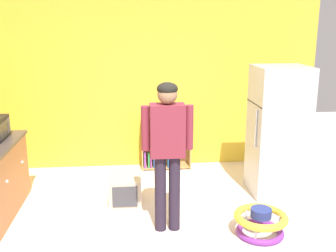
{
  "coord_description": "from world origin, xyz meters",
  "views": [
    {
      "loc": [
        -0.42,
        -4.07,
        2.32
      ],
      "look_at": [
        -0.01,
        0.49,
        1.13
      ],
      "focal_mm": 42.45,
      "sensor_mm": 36.0,
      "label": 1
    }
  ],
  "objects_px": {
    "refrigerator": "(278,131)",
    "standing_person": "(167,143)",
    "baby_walker": "(260,222)",
    "pet_carrier": "(125,188)",
    "bookshelf": "(162,146)"
  },
  "relations": [
    {
      "from": "refrigerator",
      "to": "pet_carrier",
      "type": "bearing_deg",
      "value": -176.73
    },
    {
      "from": "refrigerator",
      "to": "standing_person",
      "type": "height_order",
      "value": "refrigerator"
    },
    {
      "from": "bookshelf",
      "to": "pet_carrier",
      "type": "distance_m",
      "value": 1.39
    },
    {
      "from": "bookshelf",
      "to": "baby_walker",
      "type": "relative_size",
      "value": 1.41
    },
    {
      "from": "pet_carrier",
      "to": "baby_walker",
      "type": "bearing_deg",
      "value": -34.05
    },
    {
      "from": "standing_person",
      "to": "baby_walker",
      "type": "height_order",
      "value": "standing_person"
    },
    {
      "from": "refrigerator",
      "to": "bookshelf",
      "type": "distance_m",
      "value": 1.95
    },
    {
      "from": "refrigerator",
      "to": "pet_carrier",
      "type": "distance_m",
      "value": 2.22
    },
    {
      "from": "baby_walker",
      "to": "pet_carrier",
      "type": "bearing_deg",
      "value": 145.95
    },
    {
      "from": "refrigerator",
      "to": "baby_walker",
      "type": "bearing_deg",
      "value": -116.5
    },
    {
      "from": "refrigerator",
      "to": "pet_carrier",
      "type": "relative_size",
      "value": 3.22
    },
    {
      "from": "refrigerator",
      "to": "standing_person",
      "type": "relative_size",
      "value": 1.04
    },
    {
      "from": "baby_walker",
      "to": "bookshelf",
      "type": "bearing_deg",
      "value": 112.18
    },
    {
      "from": "bookshelf",
      "to": "standing_person",
      "type": "xyz_separation_m",
      "value": [
        -0.1,
        -2.05,
        0.68
      ]
    },
    {
      "from": "baby_walker",
      "to": "pet_carrier",
      "type": "relative_size",
      "value": 1.09
    }
  ]
}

